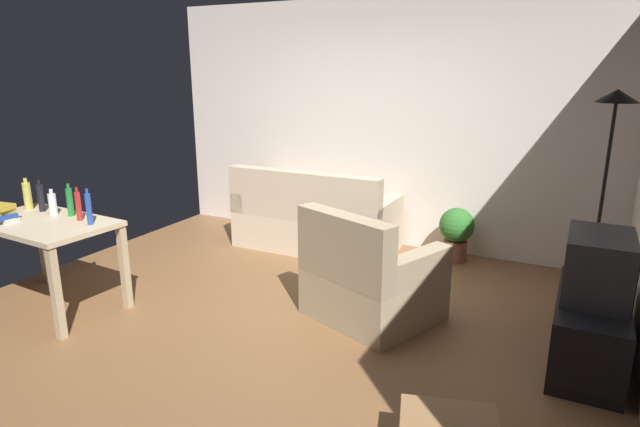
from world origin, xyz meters
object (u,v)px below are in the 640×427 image
(bottle_dark, at_px, (41,197))
(bottle_green, at_px, (70,202))
(desk, at_px, (44,234))
(bottle_blue, at_px, (89,209))
(tv_stand, at_px, (589,329))
(couch, at_px, (314,222))
(torchiere_lamp, at_px, (610,141))
(potted_plant, at_px, (456,231))
(tv, at_px, (599,267))
(bottle_squat, at_px, (27,196))
(bottle_clear, at_px, (53,204))
(armchair, at_px, (369,280))
(book_stack, at_px, (1,213))
(bottle_red, at_px, (78,206))

(bottle_dark, distance_m, bottle_green, 0.35)
(desk, relative_size, bottle_blue, 4.22)
(tv_stand, height_order, desk, desk)
(couch, bearing_deg, torchiere_lamp, 172.95)
(tv_stand, bearing_deg, desk, 104.67)
(tv_stand, distance_m, bottle_dark, 4.46)
(couch, xyz_separation_m, potted_plant, (1.50, 0.31, 0.02))
(bottle_dark, bearing_deg, tv, 11.29)
(bottle_squat, height_order, bottle_dark, bottle_squat)
(bottle_clear, bearing_deg, armchair, 18.32)
(bottle_clear, distance_m, book_stack, 0.38)
(bottle_dark, height_order, bottle_green, same)
(couch, bearing_deg, desk, 61.02)
(torchiere_lamp, height_order, bottle_dark, torchiere_lamp)
(bottle_clear, bearing_deg, tv_stand, 12.19)
(bottle_red, bearing_deg, bottle_dark, 174.25)
(bottle_squat, relative_size, bottle_dark, 1.01)
(tv_stand, bearing_deg, bottle_dark, 101.29)
(potted_plant, relative_size, armchair, 0.50)
(bottle_dark, xyz_separation_m, bottle_green, (0.35, 0.01, -0.00))
(tv, bearing_deg, book_stack, 105.80)
(desk, relative_size, book_stack, 4.93)
(tv, xyz_separation_m, bottle_green, (-3.98, -0.85, 0.18))
(couch, bearing_deg, potted_plant, -168.27)
(bottle_green, bearing_deg, torchiere_lamp, 24.19)
(tv, relative_size, desk, 0.48)
(bottle_blue, bearing_deg, bottle_dark, 172.02)
(bottle_clear, height_order, bottle_green, bottle_green)
(bottle_squat, height_order, bottle_clear, bottle_squat)
(book_stack, bearing_deg, bottle_clear, 60.35)
(bottle_squat, xyz_separation_m, bottle_dark, (0.17, 0.01, -0.00))
(bottle_green, xyz_separation_m, bottle_blue, (0.36, -0.11, 0.01))
(tv_stand, relative_size, bottle_red, 3.96)
(tv_stand, xyz_separation_m, bottle_dark, (-4.33, -0.86, 0.64))
(couch, xyz_separation_m, bottle_squat, (-1.72, -2.14, 0.58))
(torchiere_lamp, bearing_deg, desk, -153.85)
(armchair, relative_size, bottle_red, 4.12)
(bottle_squat, bearing_deg, potted_plant, 37.27)
(armchair, distance_m, bottle_green, 2.57)
(torchiere_lamp, bearing_deg, bottle_red, -154.01)
(tv, xyz_separation_m, book_stack, (-4.33, -1.23, 0.13))
(potted_plant, height_order, bottle_clear, bottle_clear)
(desk, height_order, book_stack, book_stack)
(potted_plant, distance_m, bottle_dark, 3.96)
(desk, xyz_separation_m, bottle_clear, (-0.08, 0.17, 0.21))
(torchiere_lamp, height_order, bottle_squat, torchiere_lamp)
(bottle_green, xyz_separation_m, book_stack, (-0.36, -0.37, -0.05))
(couch, relative_size, bottle_blue, 5.95)
(potted_plant, relative_size, book_stack, 2.26)
(torchiere_lamp, bearing_deg, bottle_blue, -152.36)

